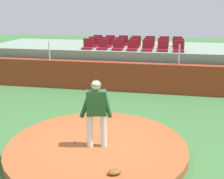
# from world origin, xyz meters

# --- Properties ---
(ground_plane) EXTENTS (60.00, 60.00, 0.00)m
(ground_plane) POSITION_xyz_m (0.00, 0.00, 0.00)
(ground_plane) COLOR #3B6E37
(pitchers_mound) EXTENTS (4.68, 4.68, 0.21)m
(pitchers_mound) POSITION_xyz_m (0.00, 0.00, 0.10)
(pitchers_mound) COLOR #9E502A
(pitchers_mound) RESTS_ON ground_plane
(pitcher) EXTENTS (0.82, 0.36, 1.76)m
(pitcher) POSITION_xyz_m (0.04, -0.14, 1.23)
(pitcher) COLOR silver
(pitcher) RESTS_ON pitchers_mound
(baseball) EXTENTS (0.07, 0.07, 0.07)m
(baseball) POSITION_xyz_m (-0.58, -0.06, 0.25)
(baseball) COLOR white
(baseball) RESTS_ON pitchers_mound
(fielding_glove) EXTENTS (0.36, 0.33, 0.11)m
(fielding_glove) POSITION_xyz_m (0.73, -1.32, 0.26)
(fielding_glove) COLOR brown
(fielding_glove) RESTS_ON pitchers_mound
(brick_barrier) EXTENTS (15.61, 0.40, 1.28)m
(brick_barrier) POSITION_xyz_m (0.00, 5.72, 0.64)
(brick_barrier) COLOR maroon
(brick_barrier) RESTS_ON ground_plane
(fence_post_left) EXTENTS (0.06, 0.06, 0.86)m
(fence_post_left) POSITION_xyz_m (-3.67, 5.72, 1.71)
(fence_post_left) COLOR silver
(fence_post_left) RESTS_ON brick_barrier
(fence_post_right) EXTENTS (0.06, 0.06, 0.86)m
(fence_post_right) POSITION_xyz_m (2.11, 5.72, 1.71)
(fence_post_right) COLOR silver
(fence_post_right) RESTS_ON brick_barrier
(bleacher_platform) EXTENTS (15.17, 4.40, 1.68)m
(bleacher_platform) POSITION_xyz_m (0.00, 8.36, 0.84)
(bleacher_platform) COLOR gray
(bleacher_platform) RESTS_ON ground_plane
(stadium_chair_0) EXTENTS (0.48, 0.44, 0.50)m
(stadium_chair_0) POSITION_xyz_m (-2.12, 6.71, 1.84)
(stadium_chair_0) COLOR maroon
(stadium_chair_0) RESTS_ON bleacher_platform
(stadium_chair_1) EXTENTS (0.48, 0.44, 0.50)m
(stadium_chair_1) POSITION_xyz_m (-1.39, 6.71, 1.84)
(stadium_chair_1) COLOR maroon
(stadium_chair_1) RESTS_ON bleacher_platform
(stadium_chair_2) EXTENTS (0.48, 0.44, 0.50)m
(stadium_chair_2) POSITION_xyz_m (-0.67, 6.66, 1.84)
(stadium_chair_2) COLOR maroon
(stadium_chair_2) RESTS_ON bleacher_platform
(stadium_chair_3) EXTENTS (0.48, 0.44, 0.50)m
(stadium_chair_3) POSITION_xyz_m (0.02, 6.65, 1.84)
(stadium_chair_3) COLOR maroon
(stadium_chair_3) RESTS_ON bleacher_platform
(stadium_chair_4) EXTENTS (0.48, 0.44, 0.50)m
(stadium_chair_4) POSITION_xyz_m (0.70, 6.67, 1.84)
(stadium_chair_4) COLOR maroon
(stadium_chair_4) RESTS_ON bleacher_platform
(stadium_chair_5) EXTENTS (0.48, 0.44, 0.50)m
(stadium_chair_5) POSITION_xyz_m (1.40, 6.71, 1.84)
(stadium_chair_5) COLOR maroon
(stadium_chair_5) RESTS_ON bleacher_platform
(stadium_chair_6) EXTENTS (0.48, 0.44, 0.50)m
(stadium_chair_6) POSITION_xyz_m (2.11, 6.68, 1.84)
(stadium_chair_6) COLOR maroon
(stadium_chair_6) RESTS_ON bleacher_platform
(stadium_chair_7) EXTENTS (0.48, 0.44, 0.50)m
(stadium_chair_7) POSITION_xyz_m (-2.10, 7.59, 1.84)
(stadium_chair_7) COLOR maroon
(stadium_chair_7) RESTS_ON bleacher_platform
(stadium_chair_8) EXTENTS (0.48, 0.44, 0.50)m
(stadium_chair_8) POSITION_xyz_m (-1.38, 7.57, 1.84)
(stadium_chair_8) COLOR maroon
(stadium_chair_8) RESTS_ON bleacher_platform
(stadium_chair_9) EXTENTS (0.48, 0.44, 0.50)m
(stadium_chair_9) POSITION_xyz_m (-0.72, 7.57, 1.84)
(stadium_chair_9) COLOR maroon
(stadium_chair_9) RESTS_ON bleacher_platform
(stadium_chair_10) EXTENTS (0.48, 0.44, 0.50)m
(stadium_chair_10) POSITION_xyz_m (-0.01, 7.61, 1.84)
(stadium_chair_10) COLOR maroon
(stadium_chair_10) RESTS_ON bleacher_platform
(stadium_chair_11) EXTENTS (0.48, 0.44, 0.50)m
(stadium_chair_11) POSITION_xyz_m (0.70, 7.59, 1.84)
(stadium_chair_11) COLOR maroon
(stadium_chair_11) RESTS_ON bleacher_platform
(stadium_chair_12) EXTENTS (0.48, 0.44, 0.50)m
(stadium_chair_12) POSITION_xyz_m (1.37, 7.55, 1.84)
(stadium_chair_12) COLOR maroon
(stadium_chair_12) RESTS_ON bleacher_platform
(stadium_chair_13) EXTENTS (0.48, 0.44, 0.50)m
(stadium_chair_13) POSITION_xyz_m (2.11, 7.58, 1.84)
(stadium_chair_13) COLOR maroon
(stadium_chair_13) RESTS_ON bleacher_platform
(stadium_chair_14) EXTENTS (0.48, 0.44, 0.50)m
(stadium_chair_14) POSITION_xyz_m (-2.09, 8.48, 1.84)
(stadium_chair_14) COLOR maroon
(stadium_chair_14) RESTS_ON bleacher_platform
(stadium_chair_15) EXTENTS (0.48, 0.44, 0.50)m
(stadium_chair_15) POSITION_xyz_m (-1.40, 8.46, 1.84)
(stadium_chair_15) COLOR maroon
(stadium_chair_15) RESTS_ON bleacher_platform
(stadium_chair_16) EXTENTS (0.48, 0.44, 0.50)m
(stadium_chair_16) POSITION_xyz_m (-0.71, 8.48, 1.84)
(stadium_chair_16) COLOR maroon
(stadium_chair_16) RESTS_ON bleacher_platform
(stadium_chair_17) EXTENTS (0.48, 0.44, 0.50)m
(stadium_chair_17) POSITION_xyz_m (-0.03, 8.46, 1.84)
(stadium_chair_17) COLOR maroon
(stadium_chair_17) RESTS_ON bleacher_platform
(stadium_chair_18) EXTENTS (0.48, 0.44, 0.50)m
(stadium_chair_18) POSITION_xyz_m (0.69, 8.48, 1.84)
(stadium_chair_18) COLOR maroon
(stadium_chair_18) RESTS_ON bleacher_platform
(stadium_chair_19) EXTENTS (0.48, 0.44, 0.50)m
(stadium_chair_19) POSITION_xyz_m (1.41, 8.47, 1.84)
(stadium_chair_19) COLOR maroon
(stadium_chair_19) RESTS_ON bleacher_platform
(stadium_chair_20) EXTENTS (0.48, 0.44, 0.50)m
(stadium_chair_20) POSITION_xyz_m (2.07, 8.48, 1.84)
(stadium_chair_20) COLOR maroon
(stadium_chair_20) RESTS_ON bleacher_platform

